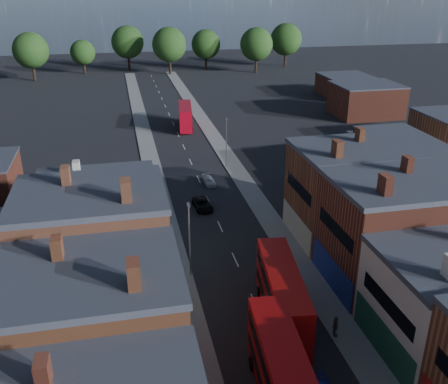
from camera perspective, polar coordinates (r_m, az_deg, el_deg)
name	(u,v)px	position (r m, az deg, el deg)	size (l,w,h in m)	color
pavement_west	(159,198)	(69.58, -7.38, -0.73)	(3.00, 200.00, 0.12)	gray
pavement_east	(250,191)	(71.62, 3.01, 0.16)	(3.00, 200.00, 0.12)	gray
lamp_post_2	(189,235)	(49.76, -3.98, -4.90)	(0.25, 0.70, 8.12)	slate
lamp_post_3	(226,140)	(78.83, 0.28, 5.99)	(0.25, 0.70, 8.12)	slate
bus_0	(282,376)	(37.03, 6.68, -20.15)	(3.78, 12.25, 5.21)	#AA090A
bus_1	(282,295)	(44.49, 6.65, -11.64)	(4.30, 12.32, 5.21)	#B10C0A
bus_2	(185,116)	(101.84, -4.44, 8.65)	(3.72, 10.98, 4.65)	#AA0717
car_2	(203,204)	(65.97, -2.47, -1.39)	(2.11, 4.57, 1.27)	black
car_3	(209,181)	(73.75, -1.72, 1.30)	(1.52, 3.74, 1.09)	silver
ped_3	(336,326)	(44.62, 12.63, -14.74)	(1.14, 0.52, 1.95)	#5E5A51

